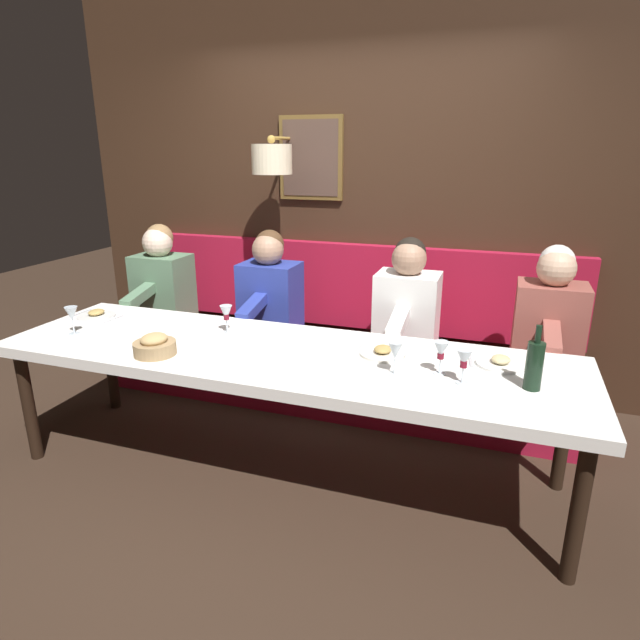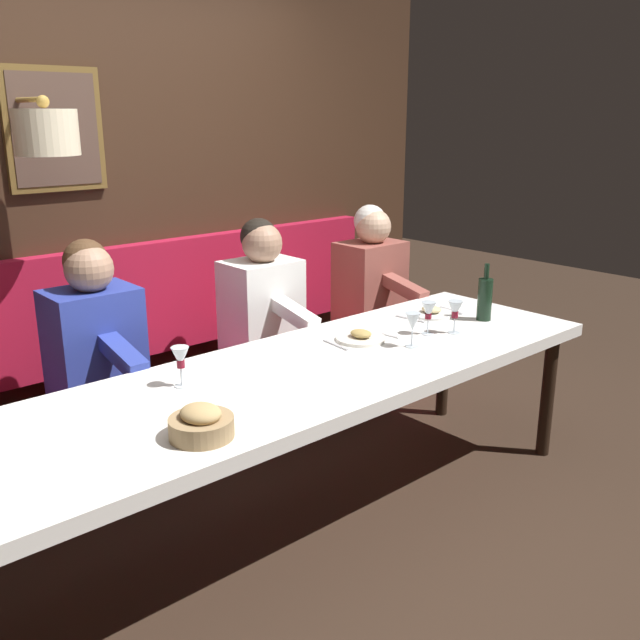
{
  "view_description": "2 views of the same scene",
  "coord_description": "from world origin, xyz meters",
  "views": [
    {
      "loc": [
        -2.44,
        -1.07,
        1.77
      ],
      "look_at": [
        0.05,
        -0.2,
        0.92
      ],
      "focal_mm": 30.0,
      "sensor_mm": 36.0,
      "label": 1
    },
    {
      "loc": [
        -2.11,
        1.71,
        1.78
      ],
      "look_at": [
        0.05,
        -0.2,
        0.92
      ],
      "focal_mm": 38.99,
      "sensor_mm": 36.0,
      "label": 2
    }
  ],
  "objects": [
    {
      "name": "bread_bowl",
      "position": [
        -0.26,
        0.61,
        0.79
      ],
      "size": [
        0.22,
        0.22,
        0.12
      ],
      "color": "#9E7F56",
      "rests_on": "dining_table"
    },
    {
      "name": "wine_glass_1",
      "position": [
        0.18,
        0.42,
        0.86
      ],
      "size": [
        0.07,
        0.07,
        0.16
      ],
      "color": "silver",
      "rests_on": "dining_table"
    },
    {
      "name": "dining_table",
      "position": [
        0.0,
        0.0,
        0.68
      ],
      "size": [
        0.9,
        3.13,
        0.74
      ],
      "color": "white",
      "rests_on": "ground_plane"
    },
    {
      "name": "ground_plane",
      "position": [
        0.0,
        0.0,
        0.0
      ],
      "size": [
        12.0,
        12.0,
        0.0
      ],
      "primitive_type": "plane",
      "color": "#332319"
    },
    {
      "name": "wine_glass_0",
      "position": [
        -0.1,
        -0.94,
        0.86
      ],
      "size": [
        0.07,
        0.07,
        0.16
      ],
      "color": "silver",
      "rests_on": "dining_table"
    },
    {
      "name": "wine_glass_2",
      "position": [
        -0.03,
        -0.83,
        0.86
      ],
      "size": [
        0.07,
        0.07,
        0.16
      ],
      "color": "silver",
      "rests_on": "dining_table"
    },
    {
      "name": "place_setting_2",
      "position": [
        0.12,
        -0.52,
        0.75
      ],
      "size": [
        0.24,
        0.32,
        0.05
      ],
      "color": "silver",
      "rests_on": "dining_table"
    },
    {
      "name": "diner_nearest",
      "position": [
        0.88,
        -1.36,
        0.82
      ],
      "size": [
        0.6,
        0.4,
        0.79
      ],
      "color": "#934C42",
      "rests_on": "banquette_bench"
    },
    {
      "name": "wine_bottle",
      "position": [
        -0.06,
        -1.24,
        0.86
      ],
      "size": [
        0.08,
        0.08,
        0.3
      ],
      "color": "black",
      "rests_on": "dining_table"
    },
    {
      "name": "wine_glass_3",
      "position": [
        -0.11,
        -0.63,
        0.86
      ],
      "size": [
        0.07,
        0.07,
        0.16
      ],
      "color": "silver",
      "rests_on": "dining_table"
    },
    {
      "name": "diner_near",
      "position": [
        0.88,
        -0.51,
        0.82
      ],
      "size": [
        0.6,
        0.4,
        0.79
      ],
      "color": "white",
      "rests_on": "banquette_bench"
    },
    {
      "name": "diner_middle",
      "position": [
        0.88,
        0.47,
        0.82
      ],
      "size": [
        0.6,
        0.4,
        0.79
      ],
      "color": "#283893",
      "rests_on": "banquette_bench"
    },
    {
      "name": "banquette_bench",
      "position": [
        0.89,
        0.0,
        0.23
      ],
      "size": [
        0.52,
        3.33,
        0.45
      ],
      "primitive_type": "cube",
      "color": "maroon",
      "rests_on": "ground_plane"
    },
    {
      "name": "place_setting_0",
      "position": [
        0.17,
        -1.11,
        0.75
      ],
      "size": [
        0.24,
        0.33,
        0.05
      ],
      "color": "white",
      "rests_on": "dining_table"
    },
    {
      "name": "back_wall_panel",
      "position": [
        1.46,
        0.01,
        1.36
      ],
      "size": [
        0.59,
        4.53,
        2.9
      ],
      "color": "#382316",
      "rests_on": "ground_plane"
    }
  ]
}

